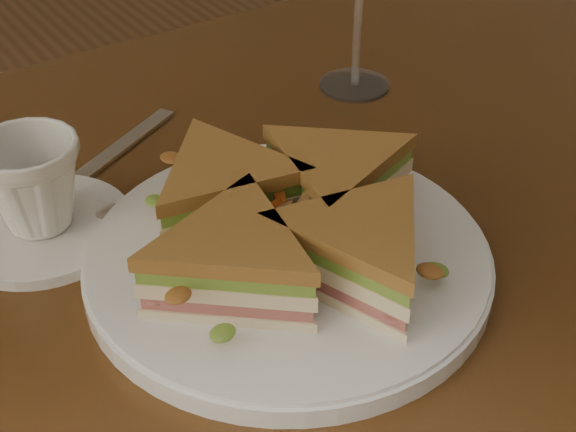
% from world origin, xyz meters
% --- Properties ---
extents(table, '(1.20, 0.80, 0.75)m').
position_xyz_m(table, '(0.00, 0.00, 0.65)').
color(table, '#341D0C').
rests_on(table, ground).
extents(plate, '(0.31, 0.31, 0.02)m').
position_xyz_m(plate, '(-0.03, -0.06, 0.76)').
color(plate, white).
rests_on(plate, table).
extents(sandwich_wedges, '(0.30, 0.30, 0.06)m').
position_xyz_m(sandwich_wedges, '(-0.03, -0.06, 0.80)').
color(sandwich_wedges, beige).
rests_on(sandwich_wedges, plate).
extents(crisps_mound, '(0.09, 0.09, 0.05)m').
position_xyz_m(crisps_mound, '(-0.03, -0.06, 0.79)').
color(crisps_mound, '#BE5118').
rests_on(crisps_mound, plate).
extents(spoon, '(0.18, 0.06, 0.01)m').
position_xyz_m(spoon, '(-0.09, 0.07, 0.75)').
color(spoon, silver).
rests_on(spoon, table).
extents(knife, '(0.20, 0.11, 0.00)m').
position_xyz_m(knife, '(-0.10, 0.16, 0.75)').
color(knife, silver).
rests_on(knife, table).
extents(saucer, '(0.15, 0.15, 0.01)m').
position_xyz_m(saucer, '(-0.17, 0.09, 0.76)').
color(saucer, white).
rests_on(saucer, table).
extents(coffee_cup, '(0.08, 0.08, 0.08)m').
position_xyz_m(coffee_cup, '(-0.17, 0.09, 0.80)').
color(coffee_cup, white).
rests_on(coffee_cup, saucer).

